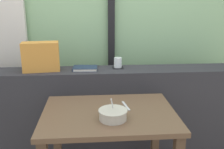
{
  "coord_description": "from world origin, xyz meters",
  "views": [
    {
      "loc": [
        -0.07,
        -1.73,
        1.46
      ],
      "look_at": [
        0.1,
        0.45,
        0.81
      ],
      "focal_mm": 41.13,
      "sensor_mm": 36.0,
      "label": 1
    }
  ],
  "objects_px": {
    "juice_glass": "(118,63)",
    "closed_book": "(85,68)",
    "throw_pillow": "(41,57)",
    "coaster_square": "(118,68)",
    "fork_utensil": "(126,106)",
    "soup_bowl": "(113,115)",
    "breakfast_table": "(109,127)"
  },
  "relations": [
    {
      "from": "juice_glass",
      "to": "closed_book",
      "type": "bearing_deg",
      "value": -171.85
    },
    {
      "from": "juice_glass",
      "to": "throw_pillow",
      "type": "relative_size",
      "value": 0.29
    },
    {
      "from": "coaster_square",
      "to": "fork_utensil",
      "type": "height_order",
      "value": "coaster_square"
    },
    {
      "from": "throw_pillow",
      "to": "soup_bowl",
      "type": "relative_size",
      "value": 1.67
    },
    {
      "from": "coaster_square",
      "to": "juice_glass",
      "type": "xyz_separation_m",
      "value": [
        -0.0,
        0.0,
        0.04
      ]
    },
    {
      "from": "coaster_square",
      "to": "breakfast_table",
      "type": "bearing_deg",
      "value": -100.94
    },
    {
      "from": "throw_pillow",
      "to": "soup_bowl",
      "type": "height_order",
      "value": "throw_pillow"
    },
    {
      "from": "juice_glass",
      "to": "throw_pillow",
      "type": "bearing_deg",
      "value": -176.02
    },
    {
      "from": "juice_glass",
      "to": "soup_bowl",
      "type": "xyz_separation_m",
      "value": [
        -0.11,
        -0.77,
        -0.16
      ]
    },
    {
      "from": "soup_bowl",
      "to": "coaster_square",
      "type": "bearing_deg",
      "value": 82.04
    },
    {
      "from": "fork_utensil",
      "to": "closed_book",
      "type": "bearing_deg",
      "value": 111.21
    },
    {
      "from": "coaster_square",
      "to": "juice_glass",
      "type": "bearing_deg",
      "value": 180.0
    },
    {
      "from": "breakfast_table",
      "to": "fork_utensil",
      "type": "height_order",
      "value": "fork_utensil"
    },
    {
      "from": "soup_bowl",
      "to": "closed_book",
      "type": "bearing_deg",
      "value": 105.19
    },
    {
      "from": "coaster_square",
      "to": "throw_pillow",
      "type": "distance_m",
      "value": 0.71
    },
    {
      "from": "coaster_square",
      "to": "soup_bowl",
      "type": "distance_m",
      "value": 0.79
    },
    {
      "from": "coaster_square",
      "to": "throw_pillow",
      "type": "xyz_separation_m",
      "value": [
        -0.69,
        -0.05,
        0.13
      ]
    },
    {
      "from": "breakfast_table",
      "to": "soup_bowl",
      "type": "bearing_deg",
      "value": -81.2
    },
    {
      "from": "breakfast_table",
      "to": "coaster_square",
      "type": "relative_size",
      "value": 9.44
    },
    {
      "from": "coaster_square",
      "to": "closed_book",
      "type": "distance_m",
      "value": 0.31
    },
    {
      "from": "throw_pillow",
      "to": "fork_utensil",
      "type": "xyz_separation_m",
      "value": [
        0.7,
        -0.52,
        -0.27
      ]
    },
    {
      "from": "juice_glass",
      "to": "fork_utensil",
      "type": "xyz_separation_m",
      "value": [
        0.01,
        -0.56,
        -0.19
      ]
    },
    {
      "from": "breakfast_table",
      "to": "closed_book",
      "type": "xyz_separation_m",
      "value": [
        -0.18,
        0.61,
        0.28
      ]
    },
    {
      "from": "juice_glass",
      "to": "throw_pillow",
      "type": "xyz_separation_m",
      "value": [
        -0.69,
        -0.05,
        0.08
      ]
    },
    {
      "from": "breakfast_table",
      "to": "fork_utensil",
      "type": "relative_size",
      "value": 5.55
    },
    {
      "from": "throw_pillow",
      "to": "coaster_square",
      "type": "bearing_deg",
      "value": 3.98
    },
    {
      "from": "juice_glass",
      "to": "fork_utensil",
      "type": "distance_m",
      "value": 0.6
    },
    {
      "from": "coaster_square",
      "to": "soup_bowl",
      "type": "relative_size",
      "value": 0.52
    },
    {
      "from": "closed_book",
      "to": "fork_utensil",
      "type": "relative_size",
      "value": 1.34
    },
    {
      "from": "breakfast_table",
      "to": "juice_glass",
      "type": "height_order",
      "value": "juice_glass"
    },
    {
      "from": "throw_pillow",
      "to": "soup_bowl",
      "type": "xyz_separation_m",
      "value": [
        0.59,
        -0.73,
        -0.24
      ]
    },
    {
      "from": "coaster_square",
      "to": "closed_book",
      "type": "xyz_separation_m",
      "value": [
        -0.31,
        -0.04,
        0.01
      ]
    }
  ]
}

